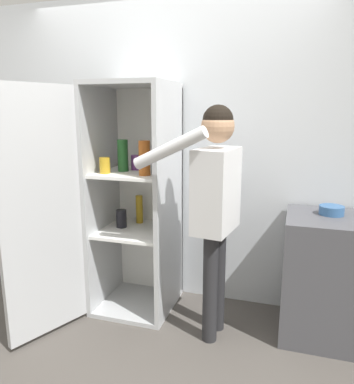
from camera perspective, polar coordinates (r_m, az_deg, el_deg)
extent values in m
plane|color=#4C4742|center=(2.82, -7.27, -23.01)|extent=(12.00, 12.00, 0.00)
cube|color=silver|center=(3.23, -0.60, 6.13)|extent=(7.00, 0.06, 2.55)
cube|color=#B7BABC|center=(3.36, -6.02, -16.35)|extent=(0.62, 0.63, 0.04)
cube|color=#B7BABC|center=(2.95, -6.84, 16.04)|extent=(0.62, 0.63, 0.04)
cube|color=white|center=(3.29, -4.32, -0.07)|extent=(0.62, 0.03, 1.77)
cube|color=#B7BABC|center=(3.15, -11.24, -0.84)|extent=(0.04, 0.63, 1.77)
cube|color=#B7BABC|center=(2.92, -1.18, -1.64)|extent=(0.04, 0.63, 1.77)
cube|color=white|center=(3.10, -6.29, -5.86)|extent=(0.55, 0.56, 0.02)
cube|color=white|center=(2.98, -6.50, 2.89)|extent=(0.55, 0.56, 0.02)
cube|color=#B7BABC|center=(2.76, -19.99, -3.25)|extent=(0.28, 0.59, 1.77)
cylinder|color=beige|center=(3.27, -2.94, -15.00)|extent=(0.06, 0.06, 0.17)
cylinder|color=#723884|center=(3.06, -6.37, 4.49)|extent=(0.07, 0.07, 0.12)
cylinder|color=#1E5123|center=(3.00, -8.26, 5.53)|extent=(0.08, 0.08, 0.25)
cylinder|color=teal|center=(3.17, -2.69, -4.08)|extent=(0.05, 0.05, 0.11)
cylinder|color=black|center=(3.14, -8.47, -4.02)|extent=(0.09, 0.09, 0.15)
cylinder|color=#B78C1E|center=(3.23, -5.76, -2.62)|extent=(0.06, 0.06, 0.24)
cylinder|color=#B78C1E|center=(2.92, -10.95, 4.00)|extent=(0.08, 0.08, 0.12)
cylinder|color=#9E4C19|center=(2.78, -4.98, 5.17)|extent=(0.09, 0.09, 0.26)
cylinder|color=#262628|center=(2.72, 5.07, -14.38)|extent=(0.10, 0.10, 0.81)
cylinder|color=#262628|center=(2.86, 6.28, -13.00)|extent=(0.10, 0.10, 0.81)
cube|color=silver|center=(2.57, 6.02, 0.28)|extent=(0.28, 0.44, 0.57)
sphere|color=tan|center=(2.51, 6.25, 9.92)|extent=(0.22, 0.22, 0.22)
sphere|color=black|center=(2.51, 6.27, 10.81)|extent=(0.20, 0.20, 0.20)
cylinder|color=silver|center=(2.41, -1.15, 6.63)|extent=(0.53, 0.15, 0.30)
cylinder|color=silver|center=(2.78, 7.60, 0.59)|extent=(0.08, 0.08, 0.54)
cube|color=#4C4C51|center=(2.97, 22.67, -11.98)|extent=(0.69, 0.59, 0.90)
cylinder|color=#335B8E|center=(2.87, 22.49, -2.58)|extent=(0.17, 0.17, 0.06)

